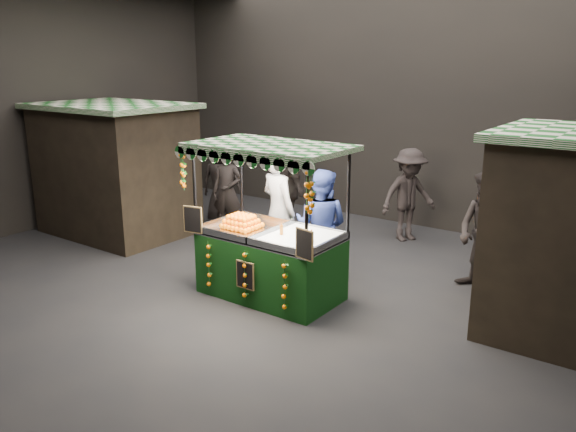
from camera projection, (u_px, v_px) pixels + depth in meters
The scene contains 12 objects.
ground at pixel (256, 297), 8.47m from camera, with size 12.00×12.00×0.00m, color black.
market_hall at pixel (253, 62), 7.57m from camera, with size 12.10×10.10×5.05m.
neighbour_stall_left at pixel (116, 169), 11.39m from camera, with size 3.00×2.20×2.60m.
juice_stall at pixel (269, 251), 8.32m from camera, with size 2.35×1.38×2.28m.
vendor_grey at pixel (279, 212), 9.27m from camera, with size 0.86×0.69×2.05m.
vendor_blue at pixel (321, 225), 8.95m from camera, with size 1.00×0.86×1.80m.
shopper_0 at pixel (227, 191), 11.33m from camera, with size 0.73×0.57×1.76m.
shopper_1 at pixel (485, 234), 8.41m from camera, with size 1.10×0.99×1.86m.
shopper_2 at pixel (289, 188), 11.18m from camera, with size 1.22×0.97×1.94m.
shopper_3 at pixel (409, 195), 10.95m from camera, with size 1.18×1.34×1.80m.
shopper_4 at pixel (222, 182), 12.20m from camera, with size 1.02×0.87×1.77m.
shopper_5 at pixel (560, 240), 8.60m from camera, with size 0.78×1.50×1.54m.
Camera 1 is at (4.98, -6.09, 3.40)m, focal length 35.50 mm.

